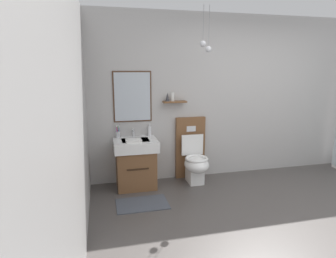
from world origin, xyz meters
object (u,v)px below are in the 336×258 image
at_px(toilet, 193,158).
at_px(folded_hand_towel, 134,141).
at_px(vanity_sink_left, 136,162).
at_px(soap_dispenser, 149,131).
at_px(toothbrush_cup, 118,134).

height_order(toilet, folded_hand_towel, toilet).
distance_m(vanity_sink_left, soap_dispenser, 0.53).
xyz_separation_m(vanity_sink_left, folded_hand_towel, (-0.04, -0.16, 0.37)).
relative_size(toothbrush_cup, soap_dispenser, 1.15).
distance_m(soap_dispenser, folded_hand_towel, 0.46).
bearing_deg(vanity_sink_left, folded_hand_towel, -104.09).
bearing_deg(toilet, soap_dispenser, 165.60).
bearing_deg(soap_dispenser, folded_hand_towel, -129.53).
distance_m(vanity_sink_left, toothbrush_cup, 0.50).
relative_size(soap_dispenser, folded_hand_towel, 0.83).
bearing_deg(vanity_sink_left, toothbrush_cup, 142.92).
bearing_deg(folded_hand_towel, toothbrush_cup, 120.32).
relative_size(toilet, toothbrush_cup, 4.78).
height_order(toothbrush_cup, soap_dispenser, toothbrush_cup).
bearing_deg(soap_dispenser, toothbrush_cup, -178.81).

